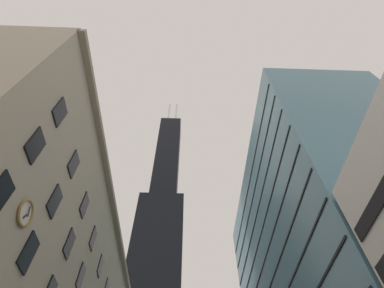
# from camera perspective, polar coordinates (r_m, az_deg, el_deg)

# --- Properties ---
(glass_office_midrise) EXTENTS (18.19, 44.68, 49.39)m
(glass_office_midrise) POSITION_cam_1_polar(r_m,az_deg,el_deg) (51.31, 25.37, -22.91)
(glass_office_midrise) COLOR teal
(glass_office_midrise) RESTS_ON ground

